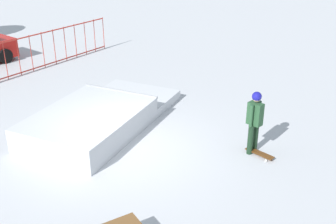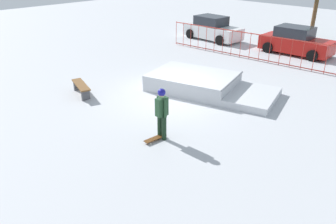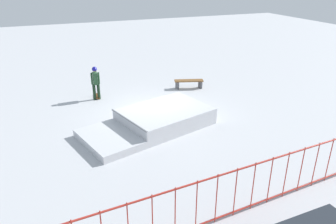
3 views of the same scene
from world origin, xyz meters
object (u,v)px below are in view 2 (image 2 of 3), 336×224
Objects in this scene: park_bench at (81,87)px; parked_car_red at (296,42)px; skate_ramp at (203,84)px; parked_car_white at (212,29)px; skateboard at (155,138)px; skater at (162,110)px.

parked_car_red is (3.49, 12.56, 0.37)m from park_bench.
park_bench is (-3.40, -3.95, 0.04)m from skate_ramp.
skate_ramp is at bearing 49.29° from park_bench.
parked_car_white reaches higher than skate_ramp.
park_bench is 13.04m from parked_car_red.
skateboard is 0.20× the size of parked_car_red.
parked_car_red is (-1.62, 12.80, -0.28)m from skater.
skateboard is (1.66, -4.46, -0.24)m from skate_ramp.
park_bench is at bearing -90.41° from skateboard.
skater is at bearing -83.35° from skate_ramp.
skater is (1.71, -4.20, 0.69)m from skate_ramp.
skateboard is 13.17m from parked_car_red.
skateboard is 14.62m from parked_car_white.
skate_ramp is at bearing -92.39° from parked_car_red.
skateboard is at bearing -56.65° from parked_car_white.
skater is at bearing -84.62° from parked_car_red.
parked_car_white and parked_car_red have the same top height.
skater reaches higher than parked_car_white.
park_bench is at bearing -146.18° from skate_ramp.
skate_ramp is at bearing -51.85° from parked_car_white.
parked_car_red is (5.84, 0.48, 0.00)m from parked_car_white.
skater reaches higher than park_bench.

